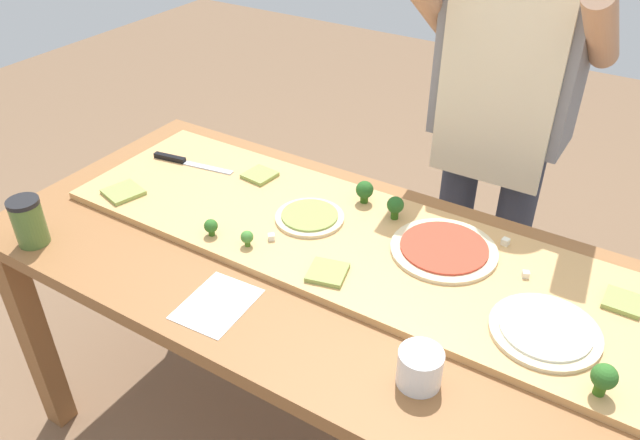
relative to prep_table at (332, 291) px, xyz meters
name	(u,v)px	position (x,y,z in m)	size (l,w,h in m)	color
prep_table	(332,291)	(0.00, 0.00, 0.00)	(1.83, 0.84, 0.79)	brown
cutting_board	(345,238)	(-0.02, 0.09, 0.11)	(1.58, 0.49, 0.02)	tan
chefs_knife	(182,161)	(-0.65, 0.16, 0.12)	(0.28, 0.06, 0.02)	#B7BABF
pizza_whole_pesto_green	(310,217)	(-0.14, 0.11, 0.12)	(0.19, 0.19, 0.02)	beige
pizza_whole_tomato_red	(444,249)	(0.23, 0.16, 0.12)	(0.27, 0.27, 0.02)	beige
pizza_whole_white_garlic	(545,330)	(0.53, 0.01, 0.12)	(0.24, 0.24, 0.02)	beige
pizza_slice_far_left	(260,175)	(-0.39, 0.22, 0.12)	(0.08, 0.08, 0.01)	#899E4C
pizza_slice_center	(623,302)	(0.65, 0.19, 0.12)	(0.08, 0.08, 0.01)	#899E4C
pizza_slice_near_left	(327,272)	(0.03, -0.07, 0.12)	(0.09, 0.09, 0.01)	#899E4C
pizza_slice_far_right	(123,192)	(-0.66, -0.07, 0.12)	(0.10, 0.10, 0.01)	#899E4C
broccoli_floret_back_left	(395,206)	(0.06, 0.23, 0.16)	(0.05, 0.05, 0.07)	#2C5915
broccoli_floret_back_right	(211,226)	(-0.31, -0.09, 0.14)	(0.04, 0.04, 0.05)	#366618
broccoli_floret_front_right	(247,237)	(-0.20, -0.08, 0.14)	(0.03, 0.03, 0.04)	#487A23
broccoli_floret_front_left	(365,190)	(-0.05, 0.26, 0.16)	(0.05, 0.05, 0.07)	#2C5915
broccoli_floret_center_left	(604,378)	(0.66, -0.10, 0.16)	(0.05, 0.05, 0.07)	#366618
cheese_crumble_a	(526,274)	(0.44, 0.17, 0.13)	(0.02, 0.02, 0.02)	silver
cheese_crumble_b	(271,237)	(-0.17, -0.03, 0.13)	(0.02, 0.02, 0.02)	white
cheese_crumble_c	(505,242)	(0.35, 0.27, 0.13)	(0.02, 0.02, 0.02)	silver
flour_cup	(420,369)	(0.35, -0.24, 0.13)	(0.09, 0.09, 0.08)	white
sauce_jar	(29,222)	(-0.71, -0.35, 0.16)	(0.08, 0.08, 0.13)	#517033
recipe_note	(217,304)	(-0.14, -0.28, 0.10)	(0.14, 0.19, 0.00)	white
cook_center	(502,106)	(0.18, 0.69, 0.30)	(0.54, 0.39, 1.67)	#333847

